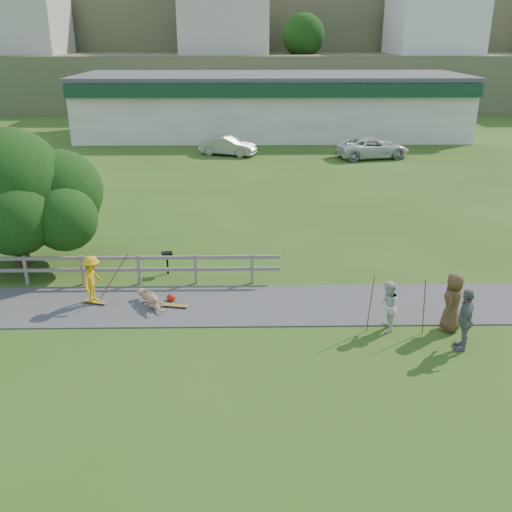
{
  "coord_description": "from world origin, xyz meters",
  "views": [
    {
      "loc": [
        1.82,
        -15.36,
        8.4
      ],
      "look_at": [
        2.12,
        2.0,
        1.55
      ],
      "focal_mm": 40.0,
      "sensor_mm": 36.0,
      "label": 1
    }
  ],
  "objects_px": {
    "spectator_b": "(465,319)",
    "car_silver": "(228,146)",
    "spectator_a": "(387,307)",
    "spectator_c": "(453,302)",
    "skater_fallen": "(151,299)",
    "car_white": "(372,148)",
    "bbq": "(167,263)",
    "skater_rider": "(93,282)",
    "tree": "(15,209)"
  },
  "relations": [
    {
      "from": "spectator_a",
      "to": "skater_rider",
      "type": "bearing_deg",
      "value": -94.42
    },
    {
      "from": "spectator_c",
      "to": "car_white",
      "type": "relative_size",
      "value": 0.35
    },
    {
      "from": "skater_fallen",
      "to": "spectator_c",
      "type": "relative_size",
      "value": 0.84
    },
    {
      "from": "skater_rider",
      "to": "skater_fallen",
      "type": "xyz_separation_m",
      "value": [
        1.89,
        -0.21,
        -0.51
      ]
    },
    {
      "from": "skater_rider",
      "to": "car_silver",
      "type": "distance_m",
      "value": 24.7
    },
    {
      "from": "spectator_a",
      "to": "spectator_b",
      "type": "distance_m",
      "value": 2.2
    },
    {
      "from": "skater_rider",
      "to": "tree",
      "type": "relative_size",
      "value": 0.24
    },
    {
      "from": "car_white",
      "to": "tree",
      "type": "bearing_deg",
      "value": 125.99
    },
    {
      "from": "skater_fallen",
      "to": "spectator_a",
      "type": "distance_m",
      "value": 7.52
    },
    {
      "from": "car_silver",
      "to": "spectator_a",
      "type": "bearing_deg",
      "value": -149.49
    },
    {
      "from": "skater_fallen",
      "to": "car_white",
      "type": "distance_m",
      "value": 26.45
    },
    {
      "from": "bbq",
      "to": "spectator_a",
      "type": "bearing_deg",
      "value": -45.34
    },
    {
      "from": "bbq",
      "to": "tree",
      "type": "bearing_deg",
      "value": 156.58
    },
    {
      "from": "bbq",
      "to": "spectator_b",
      "type": "bearing_deg",
      "value": -44.71
    },
    {
      "from": "skater_rider",
      "to": "spectator_b",
      "type": "xyz_separation_m",
      "value": [
        11.12,
        -3.01,
        0.13
      ]
    },
    {
      "from": "spectator_b",
      "to": "car_silver",
      "type": "bearing_deg",
      "value": -149.63
    },
    {
      "from": "spectator_a",
      "to": "spectator_c",
      "type": "xyz_separation_m",
      "value": [
        1.95,
        0.04,
        0.12
      ]
    },
    {
      "from": "skater_fallen",
      "to": "car_silver",
      "type": "relative_size",
      "value": 0.38
    },
    {
      "from": "spectator_c",
      "to": "bbq",
      "type": "bearing_deg",
      "value": -87.01
    },
    {
      "from": "skater_fallen",
      "to": "bbq",
      "type": "height_order",
      "value": "bbq"
    },
    {
      "from": "spectator_b",
      "to": "tree",
      "type": "bearing_deg",
      "value": -98.76
    },
    {
      "from": "spectator_c",
      "to": "skater_fallen",
      "type": "bearing_deg",
      "value": -71.29
    },
    {
      "from": "car_silver",
      "to": "skater_fallen",
      "type": "bearing_deg",
      "value": -165.47
    },
    {
      "from": "spectator_c",
      "to": "car_white",
      "type": "distance_m",
      "value": 25.36
    },
    {
      "from": "spectator_c",
      "to": "bbq",
      "type": "xyz_separation_m",
      "value": [
        -9.06,
        4.43,
        -0.49
      ]
    },
    {
      "from": "car_silver",
      "to": "car_white",
      "type": "bearing_deg",
      "value": -77.48
    },
    {
      "from": "spectator_c",
      "to": "car_silver",
      "type": "relative_size",
      "value": 0.45
    },
    {
      "from": "spectator_c",
      "to": "car_silver",
      "type": "height_order",
      "value": "spectator_c"
    },
    {
      "from": "spectator_c",
      "to": "bbq",
      "type": "distance_m",
      "value": 10.1
    },
    {
      "from": "spectator_b",
      "to": "car_silver",
      "type": "height_order",
      "value": "spectator_b"
    },
    {
      "from": "car_white",
      "to": "spectator_b",
      "type": "bearing_deg",
      "value": 161.55
    },
    {
      "from": "tree",
      "to": "car_white",
      "type": "bearing_deg",
      "value": 48.19
    },
    {
      "from": "car_silver",
      "to": "skater_rider",
      "type": "bearing_deg",
      "value": -169.89
    },
    {
      "from": "spectator_b",
      "to": "spectator_c",
      "type": "xyz_separation_m",
      "value": [
        0.03,
        1.11,
        -0.01
      ]
    },
    {
      "from": "spectator_a",
      "to": "car_silver",
      "type": "bearing_deg",
      "value": -160.73
    },
    {
      "from": "spectator_b",
      "to": "tree",
      "type": "xyz_separation_m",
      "value": [
        -14.77,
        6.57,
        1.28
      ]
    },
    {
      "from": "skater_rider",
      "to": "spectator_a",
      "type": "bearing_deg",
      "value": -90.58
    },
    {
      "from": "car_silver",
      "to": "tree",
      "type": "distance_m",
      "value": 22.17
    },
    {
      "from": "spectator_b",
      "to": "car_white",
      "type": "relative_size",
      "value": 0.35
    },
    {
      "from": "spectator_b",
      "to": "spectator_c",
      "type": "bearing_deg",
      "value": -166.44
    },
    {
      "from": "tree",
      "to": "spectator_a",
      "type": "bearing_deg",
      "value": -23.2
    },
    {
      "from": "skater_fallen",
      "to": "spectator_b",
      "type": "height_order",
      "value": "spectator_b"
    },
    {
      "from": "spectator_b",
      "to": "car_silver",
      "type": "xyz_separation_m",
      "value": [
        -7.42,
        27.43,
        -0.25
      ]
    },
    {
      "from": "car_white",
      "to": "skater_fallen",
      "type": "bearing_deg",
      "value": 140.57
    },
    {
      "from": "spectator_b",
      "to": "spectator_c",
      "type": "relative_size",
      "value": 1.01
    },
    {
      "from": "spectator_b",
      "to": "bbq",
      "type": "height_order",
      "value": "spectator_b"
    },
    {
      "from": "car_silver",
      "to": "bbq",
      "type": "xyz_separation_m",
      "value": [
        -1.61,
        -21.89,
        -0.25
      ]
    },
    {
      "from": "car_white",
      "to": "bbq",
      "type": "bearing_deg",
      "value": 137.98
    },
    {
      "from": "car_white",
      "to": "bbq",
      "type": "relative_size",
      "value": 6.19
    },
    {
      "from": "spectator_c",
      "to": "car_white",
      "type": "height_order",
      "value": "spectator_c"
    }
  ]
}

